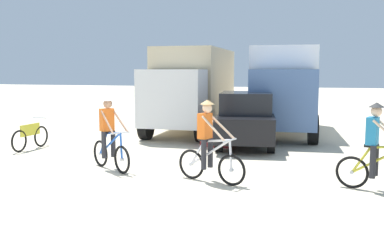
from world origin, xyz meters
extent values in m
plane|color=beige|center=(0.00, 0.00, 0.00)|extent=(120.00, 120.00, 0.00)
cube|color=#CCB78E|center=(-1.14, 9.72, 2.00)|extent=(2.62, 5.30, 2.70)
cube|color=silver|center=(-1.00, 6.32, 1.50)|extent=(2.26, 1.59, 2.00)
cube|color=black|center=(-0.97, 5.62, 1.85)|extent=(2.03, 0.17, 0.80)
cylinder|color=black|center=(0.02, 6.46, 0.50)|extent=(0.36, 1.01, 1.00)
cylinder|color=black|center=(-2.02, 6.38, 0.50)|extent=(0.36, 1.01, 1.00)
cylinder|color=black|center=(-0.19, 11.45, 0.50)|extent=(0.36, 1.01, 1.00)
cylinder|color=black|center=(-2.23, 11.36, 0.50)|extent=(0.36, 1.01, 1.00)
cube|color=white|center=(2.42, 10.24, 2.00)|extent=(2.86, 5.40, 2.70)
cube|color=#4C6B9E|center=(2.73, 6.85, 1.50)|extent=(2.33, 1.69, 2.00)
cube|color=black|center=(2.79, 6.16, 1.85)|extent=(2.02, 0.26, 0.80)
cylinder|color=black|center=(3.74, 7.04, 0.50)|extent=(0.41, 1.02, 1.00)
cylinder|color=black|center=(1.70, 6.86, 0.50)|extent=(0.41, 1.02, 1.00)
cylinder|color=black|center=(3.29, 12.01, 0.50)|extent=(0.41, 1.02, 1.00)
cylinder|color=black|center=(1.25, 11.83, 0.50)|extent=(0.41, 1.02, 1.00)
cube|color=black|center=(1.63, 6.18, 0.70)|extent=(2.35, 4.41, 0.76)
cube|color=black|center=(1.65, 6.03, 1.42)|extent=(1.89, 2.31, 0.68)
cylinder|color=black|center=(0.67, 7.36, 0.32)|extent=(0.31, 0.67, 0.64)
cylinder|color=black|center=(2.21, 7.58, 0.32)|extent=(0.31, 0.67, 0.64)
cylinder|color=black|center=(1.05, 4.78, 0.32)|extent=(0.31, 0.67, 0.64)
cylinder|color=black|center=(2.59, 5.01, 0.32)|extent=(0.31, 0.67, 0.64)
torus|color=black|center=(-0.50, 1.32, 0.34)|extent=(0.60, 0.42, 0.68)
cylinder|color=silver|center=(-0.50, 1.32, 0.34)|extent=(0.11, 0.11, 0.08)
torus|color=black|center=(-1.38, 1.89, 0.34)|extent=(0.60, 0.42, 0.68)
cylinder|color=silver|center=(-1.38, 1.89, 0.34)|extent=(0.11, 0.11, 0.08)
cylinder|color=blue|center=(-0.96, 1.62, 0.66)|extent=(0.89, 0.60, 0.68)
cylinder|color=blue|center=(-0.81, 1.52, 0.94)|extent=(0.58, 0.40, 0.13)
cylinder|color=blue|center=(-1.23, 1.79, 0.62)|extent=(0.35, 0.25, 0.59)
cylinder|color=blue|center=(-0.52, 1.33, 0.66)|extent=(0.11, 0.10, 0.64)
cylinder|color=silver|center=(-0.54, 1.34, 0.98)|extent=(0.31, 0.46, 0.04)
cube|color=black|center=(-1.09, 1.70, 0.93)|extent=(0.27, 0.23, 0.06)
cube|color=orange|center=(-1.07, 1.69, 1.24)|extent=(0.34, 0.38, 0.56)
sphere|color=#A87A5B|center=(-1.02, 1.66, 1.64)|extent=(0.22, 0.22, 0.22)
cone|color=silver|center=(-1.02, 1.66, 1.77)|extent=(0.32, 0.32, 0.10)
cylinder|color=#26262B|center=(-0.95, 1.77, 0.63)|extent=(0.12, 0.12, 0.66)
cylinder|color=#26262B|center=(-1.09, 1.55, 0.63)|extent=(0.12, 0.12, 0.66)
cylinder|color=#A87A5B|center=(-0.69, 1.66, 1.23)|extent=(0.57, 0.35, 0.53)
cylinder|color=#A87A5B|center=(-0.89, 1.35, 1.23)|extent=(0.53, 0.42, 0.53)
torus|color=black|center=(2.23, 0.99, 0.34)|extent=(0.66, 0.27, 0.68)
cylinder|color=silver|center=(2.23, 0.99, 0.34)|extent=(0.10, 0.10, 0.08)
torus|color=black|center=(1.23, 1.32, 0.34)|extent=(0.66, 0.27, 0.68)
cylinder|color=silver|center=(1.23, 1.32, 0.34)|extent=(0.10, 0.10, 0.08)
cylinder|color=silver|center=(1.71, 1.17, 0.66)|extent=(0.99, 0.37, 0.68)
cylinder|color=silver|center=(1.87, 1.11, 0.94)|extent=(0.64, 0.26, 0.13)
cylinder|color=silver|center=(1.40, 1.27, 0.62)|extent=(0.38, 0.17, 0.59)
cylinder|color=silver|center=(2.21, 1.00, 0.66)|extent=(0.11, 0.08, 0.64)
cylinder|color=silver|center=(2.18, 1.01, 0.98)|extent=(0.20, 0.50, 0.04)
cube|color=black|center=(1.56, 1.21, 0.93)|extent=(0.27, 0.19, 0.06)
cube|color=orange|center=(1.58, 1.21, 1.24)|extent=(0.29, 0.37, 0.56)
sphere|color=beige|center=(1.64, 1.19, 1.64)|extent=(0.22, 0.22, 0.22)
cone|color=tan|center=(1.64, 1.19, 1.77)|extent=(0.32, 0.32, 0.10)
cylinder|color=#26262B|center=(1.68, 1.31, 0.63)|extent=(0.12, 0.12, 0.66)
cylinder|color=#26262B|center=(1.60, 1.07, 0.63)|extent=(0.12, 0.12, 0.66)
cylinder|color=beige|center=(1.96, 1.27, 1.23)|extent=(0.62, 0.21, 0.53)
cylinder|color=beige|center=(1.84, 0.93, 1.23)|extent=(0.60, 0.28, 0.53)
torus|color=black|center=(4.68, 1.53, 0.34)|extent=(0.67, 0.26, 0.68)
cylinder|color=silver|center=(4.68, 1.53, 0.34)|extent=(0.10, 0.10, 0.08)
cylinder|color=gold|center=(5.15, 1.39, 0.66)|extent=(1.00, 0.35, 0.68)
cylinder|color=gold|center=(4.84, 1.48, 0.62)|extent=(0.39, 0.16, 0.59)
cube|color=black|center=(5.00, 1.43, 0.93)|extent=(0.26, 0.19, 0.06)
cube|color=teal|center=(5.02, 1.43, 1.24)|extent=(0.29, 0.36, 0.56)
sphere|color=beige|center=(5.08, 1.41, 1.64)|extent=(0.22, 0.22, 0.22)
cone|color=#333333|center=(5.08, 1.41, 1.77)|extent=(0.32, 0.32, 0.10)
cylinder|color=#26262B|center=(5.12, 1.53, 0.63)|extent=(0.12, 0.12, 0.66)
cylinder|color=#26262B|center=(5.04, 1.28, 0.63)|extent=(0.12, 0.12, 0.66)
torus|color=black|center=(-4.68, 3.99, 0.34)|extent=(0.07, 0.68, 0.68)
torus|color=black|center=(-4.70, 2.94, 0.34)|extent=(0.07, 0.68, 0.68)
cube|color=gold|center=(-4.69, 3.46, 0.62)|extent=(0.05, 0.89, 0.36)
cylinder|color=silver|center=(-4.68, 3.94, 0.95)|extent=(0.50, 0.04, 0.04)
cube|color=#9E2D2D|center=(0.74, 5.80, 0.26)|extent=(0.99, 0.81, 0.52)
camera|label=1|loc=(4.09, -7.99, 2.43)|focal=40.93mm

